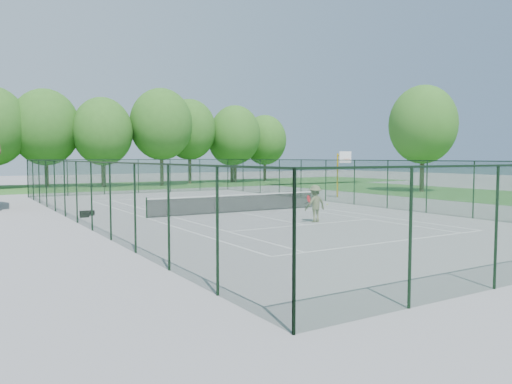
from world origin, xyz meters
TOP-DOWN VIEW (x-y plane):
  - ground at (0.00, 0.00)m, footprint 140.00×140.00m
  - grass_far at (0.00, 30.00)m, footprint 80.00×16.00m
  - grass_side at (24.00, 4.00)m, footprint 14.00×40.00m
  - court_lines at (0.00, 0.00)m, footprint 11.05×23.85m
  - tennis_net at (0.00, 0.00)m, footprint 11.08×0.08m
  - fence_enclosure at (0.00, 0.00)m, footprint 18.05×36.05m
  - tree_line_far at (0.00, 30.00)m, footprint 39.40×6.40m
  - basketball_goal at (12.22, 4.96)m, footprint 1.20×1.43m
  - tree_side at (23.06, 6.20)m, footprint 6.20×6.20m
  - sports_bag_a at (-8.20, 2.09)m, footprint 0.45×0.28m
  - sports_bag_b at (-7.70, 2.82)m, footprint 0.40×0.32m
  - tennis_player at (1.08, -5.81)m, footprint 2.02×0.88m

SIDE VIEW (x-z plane):
  - ground at x=0.00m, z-range 0.00..0.00m
  - court_lines at x=0.00m, z-range 0.00..0.01m
  - grass_far at x=0.00m, z-range 0.00..0.01m
  - grass_side at x=24.00m, z-range 0.00..0.01m
  - sports_bag_b at x=-7.70m, z-range 0.00..0.27m
  - sports_bag_a at x=-8.20m, z-range 0.00..0.35m
  - tennis_net at x=0.00m, z-range 0.03..1.13m
  - tennis_player at x=1.08m, z-range 0.00..1.83m
  - fence_enclosure at x=0.00m, z-range 0.05..3.07m
  - basketball_goal at x=12.22m, z-range 0.74..4.39m
  - tree_line_far at x=0.00m, z-range 1.14..10.84m
  - tree_side at x=23.06m, z-range 1.28..11.09m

